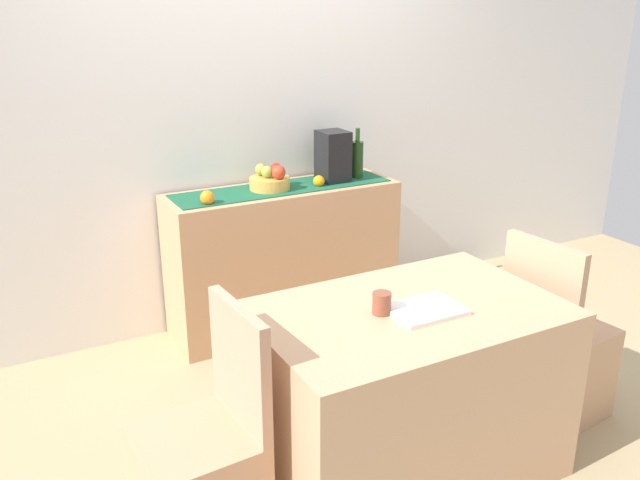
# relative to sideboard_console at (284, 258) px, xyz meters

# --- Properties ---
(ground_plane) EXTENTS (6.40, 6.40, 0.02)m
(ground_plane) POSITION_rel_sideboard_console_xyz_m (-0.08, -0.92, -0.44)
(ground_plane) COLOR tan
(ground_plane) RESTS_ON ground
(room_wall_rear) EXTENTS (6.40, 0.06, 2.70)m
(room_wall_rear) POSITION_rel_sideboard_console_xyz_m (-0.08, 0.26, 0.92)
(room_wall_rear) COLOR white
(room_wall_rear) RESTS_ON ground
(sideboard_console) EXTENTS (1.36, 0.42, 0.86)m
(sideboard_console) POSITION_rel_sideboard_console_xyz_m (0.00, 0.00, 0.00)
(sideboard_console) COLOR tan
(sideboard_console) RESTS_ON ground
(table_runner) EXTENTS (1.28, 0.32, 0.01)m
(table_runner) POSITION_rel_sideboard_console_xyz_m (0.00, 0.00, 0.43)
(table_runner) COLOR #1A583B
(table_runner) RESTS_ON sideboard_console
(fruit_bowl) EXTENTS (0.23, 0.23, 0.07)m
(fruit_bowl) POSITION_rel_sideboard_console_xyz_m (-0.08, 0.00, 0.47)
(fruit_bowl) COLOR gold
(fruit_bowl) RESTS_ON table_runner
(apple_right) EXTENTS (0.07, 0.07, 0.07)m
(apple_right) POSITION_rel_sideboard_console_xyz_m (-0.03, 0.04, 0.54)
(apple_right) COLOR red
(apple_right) RESTS_ON fruit_bowl
(apple_front) EXTENTS (0.07, 0.07, 0.07)m
(apple_front) POSITION_rel_sideboard_console_xyz_m (-0.10, -0.00, 0.54)
(apple_front) COLOR #8DA142
(apple_front) RESTS_ON fruit_bowl
(apple_center) EXTENTS (0.07, 0.07, 0.07)m
(apple_center) POSITION_rel_sideboard_console_xyz_m (-0.10, 0.07, 0.54)
(apple_center) COLOR #8C9D3D
(apple_center) RESTS_ON fruit_bowl
(apple_rear) EXTENTS (0.08, 0.08, 0.08)m
(apple_rear) POSITION_rel_sideboard_console_xyz_m (-0.05, -0.06, 0.54)
(apple_rear) COLOR #B63A21
(apple_rear) RESTS_ON fruit_bowl
(wine_bottle) EXTENTS (0.07, 0.07, 0.31)m
(wine_bottle) POSITION_rel_sideboard_console_xyz_m (0.50, 0.00, 0.55)
(wine_bottle) COLOR #1E3D17
(wine_bottle) RESTS_ON sideboard_console
(coffee_maker) EXTENTS (0.16, 0.18, 0.30)m
(coffee_maker) POSITION_rel_sideboard_console_xyz_m (0.33, 0.00, 0.58)
(coffee_maker) COLOR black
(coffee_maker) RESTS_ON sideboard_console
(orange_loose_near_bowl) EXTENTS (0.07, 0.07, 0.07)m
(orange_loose_near_bowl) POSITION_rel_sideboard_console_xyz_m (0.20, -0.07, 0.46)
(orange_loose_near_bowl) COLOR orange
(orange_loose_near_bowl) RESTS_ON sideboard_console
(orange_loose_mid) EXTENTS (0.08, 0.08, 0.08)m
(orange_loose_mid) POSITION_rel_sideboard_console_xyz_m (-0.49, -0.11, 0.47)
(orange_loose_mid) COLOR orange
(orange_loose_mid) RESTS_ON sideboard_console
(dining_table) EXTENTS (1.20, 0.78, 0.74)m
(dining_table) POSITION_rel_sideboard_console_xyz_m (-0.15, -1.46, -0.06)
(dining_table) COLOR tan
(dining_table) RESTS_ON ground
(open_book) EXTENTS (0.28, 0.21, 0.02)m
(open_book) POSITION_rel_sideboard_console_xyz_m (-0.12, -1.52, 0.32)
(open_book) COLOR white
(open_book) RESTS_ON dining_table
(coffee_cup) EXTENTS (0.07, 0.07, 0.09)m
(coffee_cup) POSITION_rel_sideboard_console_xyz_m (-0.27, -1.45, 0.35)
(coffee_cup) COLOR brown
(coffee_cup) RESTS_ON dining_table
(chair_near_window) EXTENTS (0.43, 0.43, 0.90)m
(chair_near_window) POSITION_rel_sideboard_console_xyz_m (-1.02, -1.46, -0.16)
(chair_near_window) COLOR tan
(chair_near_window) RESTS_ON ground
(chair_by_corner) EXTENTS (0.44, 0.44, 0.90)m
(chair_by_corner) POSITION_rel_sideboard_console_xyz_m (0.71, -1.46, -0.16)
(chair_by_corner) COLOR tan
(chair_by_corner) RESTS_ON ground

